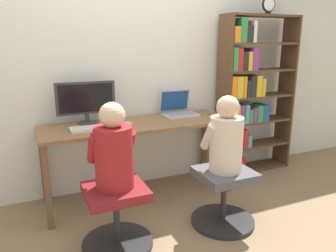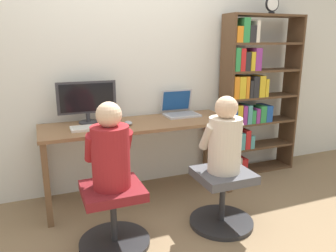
# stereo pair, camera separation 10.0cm
# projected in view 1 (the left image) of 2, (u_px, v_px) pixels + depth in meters

# --- Properties ---
(ground_plane) EXTENTS (14.00, 14.00, 0.00)m
(ground_plane) POSITION_uv_depth(u_px,v_px,m) (151.00, 209.00, 3.02)
(ground_plane) COLOR #846B4C
(wall_back) EXTENTS (10.00, 0.05, 2.60)m
(wall_back) POSITION_uv_depth(u_px,v_px,m) (126.00, 62.00, 3.27)
(wall_back) COLOR silver
(wall_back) RESTS_ON ground_plane
(desk) EXTENTS (1.82, 0.58, 0.76)m
(desk) POSITION_uv_depth(u_px,v_px,m) (139.00, 132.00, 3.11)
(desk) COLOR brown
(desk) RESTS_ON ground_plane
(desktop_monitor) EXTENTS (0.54, 0.18, 0.39)m
(desktop_monitor) POSITION_uv_depth(u_px,v_px,m) (86.00, 101.00, 3.01)
(desktop_monitor) COLOR #333338
(desktop_monitor) RESTS_ON desk
(laptop) EXTENTS (0.35, 0.30, 0.26)m
(laptop) POSITION_uv_depth(u_px,v_px,m) (178.00, 110.00, 3.41)
(laptop) COLOR #B7B7BC
(laptop) RESTS_ON desk
(keyboard) EXTENTS (0.44, 0.17, 0.03)m
(keyboard) POSITION_uv_depth(u_px,v_px,m) (96.00, 128.00, 2.87)
(keyboard) COLOR silver
(keyboard) RESTS_ON desk
(computer_mouse_by_keyboard) EXTENTS (0.07, 0.11, 0.03)m
(computer_mouse_by_keyboard) POSITION_uv_depth(u_px,v_px,m) (128.00, 123.00, 3.01)
(computer_mouse_by_keyboard) COLOR #99999E
(computer_mouse_by_keyboard) RESTS_ON desk
(office_chair_left) EXTENTS (0.54, 0.54, 0.48)m
(office_chair_left) POSITION_uv_depth(u_px,v_px,m) (117.00, 216.00, 2.43)
(office_chair_left) COLOR #262628
(office_chair_left) RESTS_ON ground_plane
(office_chair_right) EXTENTS (0.54, 0.54, 0.48)m
(office_chair_right) POSITION_uv_depth(u_px,v_px,m) (224.00, 196.00, 2.74)
(office_chair_right) COLOR #262628
(office_chair_right) RESTS_ON ground_plane
(person_at_monitor) EXTENTS (0.34, 0.30, 0.63)m
(person_at_monitor) POSITION_uv_depth(u_px,v_px,m) (114.00, 151.00, 2.31)
(person_at_monitor) COLOR maroon
(person_at_monitor) RESTS_ON office_chair_left
(person_at_laptop) EXTENTS (0.32, 0.29, 0.62)m
(person_at_laptop) POSITION_uv_depth(u_px,v_px,m) (226.00, 138.00, 2.62)
(person_at_laptop) COLOR beige
(person_at_laptop) RESTS_ON office_chair_right
(bookshelf) EXTENTS (0.92, 0.27, 1.78)m
(bookshelf) POSITION_uv_depth(u_px,v_px,m) (248.00, 96.00, 3.70)
(bookshelf) COLOR #513823
(bookshelf) RESTS_ON ground_plane
(desk_clock) EXTENTS (0.16, 0.03, 0.18)m
(desk_clock) POSITION_uv_depth(u_px,v_px,m) (269.00, 5.00, 3.46)
(desk_clock) COLOR black
(desk_clock) RESTS_ON bookshelf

